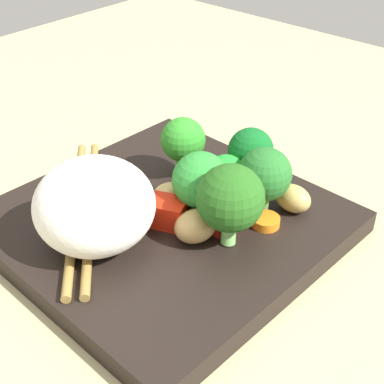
{
  "coord_description": "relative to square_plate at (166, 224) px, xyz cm",
  "views": [
    {
      "loc": [
        -27.18,
        27.07,
        30.28
      ],
      "look_at": [
        -1.33,
        -1.85,
        3.92
      ],
      "focal_mm": 52.85,
      "sensor_mm": 36.0,
      "label": 1
    }
  ],
  "objects": [
    {
      "name": "chicken_piece_3",
      "position": [
        0.91,
        -1.3,
        1.96
      ],
      "size": [
        2.87,
        3.43,
        2.0
      ],
      "primitive_type": "ellipsoid",
      "rotation": [
        0.0,
        0.0,
        1.34
      ],
      "color": "tan",
      "rests_on": "square_plate"
    },
    {
      "name": "broccoli_floret_2",
      "position": [
        -2.15,
        -1.98,
        4.31
      ],
      "size": [
        4.74,
        4.74,
        5.92
      ],
      "color": "#6BA44B",
      "rests_on": "square_plate"
    },
    {
      "name": "chicken_piece_1",
      "position": [
        -3.95,
        0.67,
        2.19
      ],
      "size": [
        3.41,
        3.94,
        2.46
      ],
      "primitive_type": "ellipsoid",
      "rotation": [
        0.0,
        0.0,
        1.45
      ],
      "color": "tan",
      "rests_on": "square_plate"
    },
    {
      "name": "broccoli_floret_1",
      "position": [
        -6.17,
        -0.74,
        5.1
      ],
      "size": [
        5.29,
        5.29,
        6.95
      ],
      "color": "#79BA60",
      "rests_on": "square_plate"
    },
    {
      "name": "square_plate",
      "position": [
        0.0,
        0.0,
        0.0
      ],
      "size": [
        26.32,
        26.32,
        1.92
      ],
      "primitive_type": "cube",
      "rotation": [
        0.0,
        0.0,
        -0.04
      ],
      "color": "black",
      "rests_on": "ground_plane"
    },
    {
      "name": "carrot_slice_0",
      "position": [
        1.0,
        -4.34,
        1.23
      ],
      "size": [
        2.84,
        2.84,
        0.53
      ],
      "primitive_type": "cylinder",
      "rotation": [
        0.0,
        0.0,
        4.27
      ],
      "color": "orange",
      "rests_on": "square_plate"
    },
    {
      "name": "chopstick_pair",
      "position": [
        5.39,
        4.45,
        1.33
      ],
      "size": [
        17.15,
        15.71,
        0.74
      ],
      "rotation": [
        0.0,
        0.0,
        2.41
      ],
      "color": "olive",
      "rests_on": "square_plate"
    },
    {
      "name": "chicken_piece_0",
      "position": [
        -7.5,
        -7.73,
        2.13
      ],
      "size": [
        3.3,
        2.41,
        2.34
      ],
      "primitive_type": "ellipsoid",
      "rotation": [
        0.0,
        0.0,
        3.12
      ],
      "color": "tan",
      "rests_on": "square_plate"
    },
    {
      "name": "pepper_chunk_0",
      "position": [
        -1.0,
        -6.53,
        2.16
      ],
      "size": [
        2.84,
        2.74,
        2.39
      ],
      "primitive_type": "cube",
      "rotation": [
        0.0,
        0.0,
        5.76
      ],
      "color": "red",
      "rests_on": "square_plate"
    },
    {
      "name": "pepper_chunk_2",
      "position": [
        -4.12,
        -1.98,
        1.88
      ],
      "size": [
        3.01,
        3.05,
        1.84
      ],
      "primitive_type": "cube",
      "rotation": [
        0.0,
        0.0,
        6.2
      ],
      "color": "red",
      "rests_on": "square_plate"
    },
    {
      "name": "broccoli_floret_4",
      "position": [
        3.02,
        -5.5,
        4.64
      ],
      "size": [
        4.05,
        4.05,
        5.98
      ],
      "color": "#559542",
      "rests_on": "square_plate"
    },
    {
      "name": "broccoli_floret_0",
      "position": [
        -2.73,
        -7.9,
        4.75
      ],
      "size": [
        4.01,
        4.01,
        6.01
      ],
      "color": "#62AF4D",
      "rests_on": "square_plate"
    },
    {
      "name": "broccoli_floret_3",
      "position": [
        -2.5,
        -4.85,
        3.65
      ],
      "size": [
        3.51,
        3.51,
        4.57
      ],
      "color": "#55A344",
      "rests_on": "square_plate"
    },
    {
      "name": "broccoli_floret_5",
      "position": [
        -5.61,
        -5.98,
        4.5
      ],
      "size": [
        4.51,
        4.51,
        5.88
      ],
      "color": "#649142",
      "rests_on": "square_plate"
    },
    {
      "name": "rice_mound",
      "position": [
        1.37,
        6.16,
        4.56
      ],
      "size": [
        12.19,
        12.27,
        7.2
      ],
      "primitive_type": "ellipsoid",
      "rotation": [
        0.0,
        0.0,
        4.28
      ],
      "color": "white",
      "rests_on": "square_plate"
    },
    {
      "name": "carrot_slice_2",
      "position": [
        -7.1,
        -4.47,
        1.34
      ],
      "size": [
        2.83,
        2.83,
        0.76
      ],
      "primitive_type": "cylinder",
      "rotation": [
        0.0,
        0.0,
        1.31
      ],
      "color": "orange",
      "rests_on": "square_plate"
    },
    {
      "name": "ground_plane",
      "position": [
        0.0,
        0.0,
        -1.96
      ],
      "size": [
        110.0,
        110.0,
        2.0
      ],
      "primitive_type": "cube",
      "color": "tan"
    },
    {
      "name": "carrot_slice_1",
      "position": [
        1.23,
        -8.48,
        1.17
      ],
      "size": [
        2.87,
        2.87,
        0.41
      ],
      "primitive_type": "cylinder",
      "rotation": [
        0.0,
        0.0,
        5.33
      ],
      "color": "orange",
      "rests_on": "square_plate"
    },
    {
      "name": "pepper_chunk_1",
      "position": [
        -0.93,
        0.73,
        2.08
      ],
      "size": [
        3.75,
        3.33,
        2.24
      ],
      "primitive_type": "cube",
      "rotation": [
        0.0,
        0.0,
        3.53
      ],
      "color": "red",
      "rests_on": "square_plate"
    }
  ]
}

